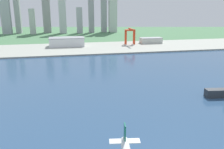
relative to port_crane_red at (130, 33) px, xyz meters
The scene contains 7 objects.
ground_plane 247.59m from the port_crane_red, 120.26° to the right, with size 2400.00×2400.00×0.00m, color #48774E.
water_bay 300.68m from the port_crane_red, 114.46° to the right, with size 840.00×360.00×0.15m, color #2D4C70.
industrial_pier 128.68m from the port_crane_red, 169.69° to the right, with size 840.00×140.00×2.50m, color #9FA297.
port_crane_red is the anchor object (origin of this frame).
warehouse_main 136.12m from the port_crane_red, behind, with size 71.39×35.82×17.94m.
warehouse_annex 54.80m from the port_crane_red, ahead, with size 48.79×22.78×12.23m.
distant_skyline 331.95m from the port_crane_red, 116.16° to the left, with size 355.30×60.72×159.04m.
Camera 1 is at (-22.16, 8.70, 82.46)m, focal length 38.73 mm.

